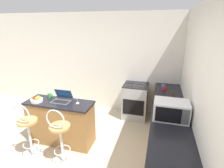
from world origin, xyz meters
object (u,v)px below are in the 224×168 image
object	(u,v)px
wine_glass_short	(77,98)
mug_white	(163,104)
pepper_mill	(173,98)
mug_green	(50,96)
mug_red	(164,88)
laptop	(62,98)
fruit_bowl	(37,100)
bar_stool_far	(60,138)
microwave	(171,110)
mug_blue	(163,86)
stove_range	(135,101)
bar_stool_near	(28,132)

from	to	relation	value
wine_glass_short	mug_white	bearing A→B (deg)	10.26
pepper_mill	mug_green	world-z (taller)	pepper_mill
mug_red	mug_green	world-z (taller)	mug_green
mug_red	wine_glass_short	xyz separation A→B (m)	(-1.56, -1.16, 0.06)
pepper_mill	mug_green	distance (m)	2.38
laptop	fruit_bowl	xyz separation A→B (m)	(-0.45, -0.17, -0.02)
bar_stool_far	mug_white	size ratio (longest dim) A/B	10.95
mug_white	fruit_bowl	distance (m)	2.36
microwave	laptop	bearing A→B (deg)	175.70
microwave	pepper_mill	distance (m)	0.52
pepper_mill	laptop	bearing A→B (deg)	-169.70
pepper_mill	microwave	bearing A→B (deg)	-95.29
mug_blue	mug_red	size ratio (longest dim) A/B	1.09
bar_stool_far	microwave	bearing A→B (deg)	14.90
microwave	fruit_bowl	world-z (taller)	microwave
laptop	mug_white	distance (m)	1.89
mug_blue	wine_glass_short	world-z (taller)	wine_glass_short
mug_blue	mug_green	size ratio (longest dim) A/B	1.09
mug_white	pepper_mill	xyz separation A→B (m)	(0.17, 0.12, 0.09)
bar_stool_far	laptop	distance (m)	0.79
stove_range	wine_glass_short	size ratio (longest dim) A/B	6.06
stove_range	bar_stool_near	bearing A→B (deg)	-129.11
bar_stool_near	mug_green	size ratio (longest dim) A/B	11.05
mug_blue	fruit_bowl	size ratio (longest dim) A/B	0.47
bar_stool_near	fruit_bowl	distance (m)	0.61
stove_range	wine_glass_short	xyz separation A→B (m)	(-0.90, -1.37, 0.55)
fruit_bowl	wine_glass_short	xyz separation A→B (m)	(0.78, 0.14, 0.07)
laptop	mug_white	size ratio (longest dim) A/B	3.67
bar_stool_near	laptop	size ratio (longest dim) A/B	2.99
stove_range	mug_white	bearing A→B (deg)	-59.86
laptop	mug_red	size ratio (longest dim) A/B	3.70
bar_stool_far	fruit_bowl	size ratio (longest dim) A/B	4.72
bar_stool_far	mug_blue	distance (m)	2.49
mug_blue	pepper_mill	xyz separation A→B (m)	(0.16, -0.89, 0.09)
bar_stool_far	wine_glass_short	size ratio (longest dim) A/B	7.22
microwave	mug_red	world-z (taller)	microwave
microwave	mug_blue	xyz separation A→B (m)	(-0.11, 1.41, -0.10)
mug_white	pepper_mill	bearing A→B (deg)	35.42
bar_stool_far	mug_green	xyz separation A→B (m)	(-0.60, 0.67, 0.42)
pepper_mill	mug_red	world-z (taller)	pepper_mill
laptop	microwave	distance (m)	2.00
mug_white	laptop	bearing A→B (deg)	-172.32
fruit_bowl	mug_white	bearing A→B (deg)	10.25
bar_stool_near	mug_blue	xyz separation A→B (m)	(2.23, 1.87, 0.42)
mug_blue	pepper_mill	size ratio (longest dim) A/B	0.38
stove_range	pepper_mill	xyz separation A→B (m)	(0.80, -0.98, 0.58)
bar_stool_far	mug_green	size ratio (longest dim) A/B	11.05
laptop	wine_glass_short	size ratio (longest dim) A/B	2.42
wine_glass_short	mug_blue	bearing A→B (deg)	39.80
mug_green	wine_glass_short	world-z (taller)	wine_glass_short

